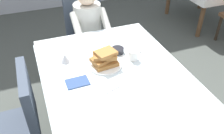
# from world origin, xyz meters

# --- Properties ---
(dining_table_main) EXTENTS (1.12, 1.52, 0.74)m
(dining_table_main) POSITION_xyz_m (0.00, 0.00, 0.65)
(dining_table_main) COLOR silver
(dining_table_main) RESTS_ON ground
(chair_diner) EXTENTS (0.44, 0.45, 0.93)m
(chair_diner) POSITION_xyz_m (0.07, 1.17, 0.53)
(chair_diner) COLOR #384251
(chair_diner) RESTS_ON ground
(diner_person) EXTENTS (0.40, 0.43, 1.12)m
(diner_person) POSITION_xyz_m (0.07, 1.01, 0.67)
(diner_person) COLOR silver
(diner_person) RESTS_ON ground
(chair_left_side) EXTENTS (0.45, 0.44, 0.93)m
(chair_left_side) POSITION_xyz_m (-0.77, 0.00, 0.53)
(chair_left_side) COLOR #384251
(chair_left_side) RESTS_ON ground
(plate_breakfast) EXTENTS (0.28, 0.28, 0.02)m
(plate_breakfast) POSITION_xyz_m (-0.04, 0.15, 0.75)
(plate_breakfast) COLOR white
(plate_breakfast) RESTS_ON dining_table_main
(breakfast_stack) EXTENTS (0.22, 0.19, 0.12)m
(breakfast_stack) POSITION_xyz_m (-0.05, 0.15, 0.81)
(breakfast_stack) COLOR #A36B33
(breakfast_stack) RESTS_ON plate_breakfast
(cup_coffee) EXTENTS (0.11, 0.08, 0.08)m
(cup_coffee) POSITION_xyz_m (0.21, 0.14, 0.78)
(cup_coffee) COLOR white
(cup_coffee) RESTS_ON dining_table_main
(bowl_butter) EXTENTS (0.11, 0.11, 0.04)m
(bowl_butter) POSITION_xyz_m (0.12, 0.29, 0.76)
(bowl_butter) COLOR black
(bowl_butter) RESTS_ON dining_table_main
(syrup_pitcher) EXTENTS (0.08, 0.08, 0.07)m
(syrup_pitcher) POSITION_xyz_m (-0.34, 0.31, 0.78)
(syrup_pitcher) COLOR silver
(syrup_pitcher) RESTS_ON dining_table_main
(fork_left_of_plate) EXTENTS (0.03, 0.18, 0.00)m
(fork_left_of_plate) POSITION_xyz_m (-0.23, 0.13, 0.74)
(fork_left_of_plate) COLOR silver
(fork_left_of_plate) RESTS_ON dining_table_main
(knife_right_of_plate) EXTENTS (0.03, 0.20, 0.00)m
(knife_right_of_plate) POSITION_xyz_m (0.15, 0.13, 0.74)
(knife_right_of_plate) COLOR silver
(knife_right_of_plate) RESTS_ON dining_table_main
(spoon_near_edge) EXTENTS (0.15, 0.06, 0.00)m
(spoon_near_edge) POSITION_xyz_m (-0.09, -0.15, 0.74)
(spoon_near_edge) COLOR silver
(spoon_near_edge) RESTS_ON dining_table_main
(napkin_folded) EXTENTS (0.17, 0.12, 0.01)m
(napkin_folded) POSITION_xyz_m (-0.31, 0.02, 0.74)
(napkin_folded) COLOR #334C7F
(napkin_folded) RESTS_ON dining_table_main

